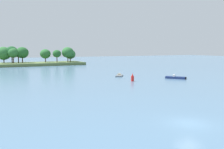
% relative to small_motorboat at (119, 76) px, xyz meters
% --- Properties ---
extents(ground_plane, '(400.00, 400.00, 0.00)m').
position_rel_small_motorboat_xyz_m(ground_plane, '(-14.87, -41.68, -0.21)').
color(ground_plane, slate).
extents(treeline_island, '(54.27, 15.72, 8.72)m').
position_rel_small_motorboat_xyz_m(treeline_island, '(-15.41, 58.22, 3.01)').
color(treeline_island, '#566B3D').
rests_on(treeline_island, ground).
extents(small_motorboat, '(3.73, 4.23, 0.85)m').
position_rel_small_motorboat_xyz_m(small_motorboat, '(0.00, 0.00, 0.00)').
color(small_motorboat, slate).
rests_on(small_motorboat, ground).
extents(fishing_skiff, '(4.29, 4.98, 1.04)m').
position_rel_small_motorboat_xyz_m(fishing_skiff, '(10.20, -11.50, 0.08)').
color(fishing_skiff, navy).
rests_on(fishing_skiff, ground).
extents(channel_buoy_red, '(0.70, 0.70, 1.90)m').
position_rel_small_motorboat_xyz_m(channel_buoy_red, '(-2.34, -10.63, 0.60)').
color(channel_buoy_red, red).
rests_on(channel_buoy_red, ground).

